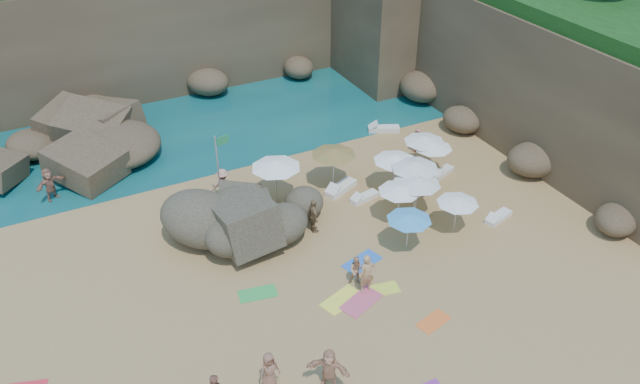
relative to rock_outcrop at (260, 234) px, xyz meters
name	(u,v)px	position (x,y,z in m)	size (l,w,h in m)	color
ground	(311,272)	(1.02, -3.66, 0.00)	(120.00, 120.00, 0.00)	tan
seawater	(149,55)	(1.02, 26.34, 0.00)	(120.00, 120.00, 0.00)	#0C4751
cliff_back	(184,21)	(3.02, 21.34, 4.00)	(44.00, 8.00, 8.00)	brown
cliff_right	(525,59)	(20.02, 4.34, 4.00)	(8.00, 30.00, 8.00)	brown
cliff_corner	(395,11)	(18.02, 16.34, 4.00)	(10.00, 12.00, 8.00)	brown
rock_promontory	(20,166)	(-9.98, 12.34, 0.00)	(12.00, 7.00, 2.00)	brown
rock_outcrop	(260,234)	(0.00, 0.00, 0.00)	(6.86, 5.14, 2.74)	brown
flag_pole	(220,161)	(-0.62, 3.47, 2.56)	(0.77, 0.25, 4.01)	silver
parasol_0	(395,158)	(8.03, 0.45, 2.02)	(2.33, 2.33, 2.20)	silver
parasol_1	(276,164)	(1.97, 2.32, 2.27)	(2.61, 2.61, 2.47)	silver
parasol_2	(433,145)	(10.80, 0.87, 1.88)	(2.16, 2.16, 2.04)	silver
parasol_3	(425,139)	(10.65, 1.50, 2.00)	(2.31, 2.31, 2.18)	silver
parasol_5	(400,188)	(6.76, -2.00, 1.89)	(2.17, 2.17, 2.06)	silver
parasol_6	(334,152)	(5.33, 2.32, 2.13)	(2.46, 2.46, 2.33)	silver
parasol_7	(418,181)	(7.82, -2.01, 2.02)	(2.33, 2.33, 2.21)	silver
parasol_8	(458,200)	(8.78, -4.04, 1.79)	(2.06, 2.06, 1.95)	silver
parasol_9	(417,180)	(7.84, -1.85, 2.00)	(2.30, 2.30, 2.18)	silver
parasol_10	(409,217)	(5.87, -4.18, 1.85)	(2.13, 2.13, 2.02)	silver
parasol_11	(415,165)	(8.40, -0.88, 2.18)	(2.51, 2.51, 2.38)	silver
lounger_0	(341,188)	(5.46, 1.66, 0.16)	(2.05, 0.68, 0.32)	white
lounger_1	(384,129)	(11.19, 6.49, 0.15)	(1.98, 0.66, 0.31)	white
lounger_2	(443,172)	(11.41, 0.52, 0.13)	(1.62, 0.54, 0.25)	silver
lounger_3	(365,197)	(6.19, 0.33, 0.13)	(1.65, 0.55, 0.26)	white
lounger_4	(406,190)	(8.56, -0.08, 0.13)	(1.63, 0.54, 0.25)	silver
lounger_5	(498,217)	(11.36, -4.32, 0.13)	(1.67, 0.56, 0.26)	white
towel_3	(258,293)	(-1.69, -3.91, 0.01)	(1.65, 0.83, 0.03)	green
towel_4	(342,300)	(1.41, -5.91, 0.02)	(1.86, 0.93, 0.03)	#FDFF43
towel_8	(362,262)	(3.45, -4.13, 0.02)	(1.87, 0.93, 0.03)	blue
towel_9	(361,302)	(2.09, -6.39, 0.02)	(1.93, 0.96, 0.03)	#D2516B
towel_10	(433,321)	(4.19, -8.76, 0.01)	(1.47, 0.74, 0.03)	orange
towel_12	(382,289)	(3.30, -6.14, 0.01)	(1.53, 0.76, 0.03)	#DCEA3D
person_stand_2	(223,185)	(-0.52, 3.65, 0.94)	(1.22, 0.50, 1.88)	tan
person_stand_3	(314,216)	(2.52, -0.96, 0.93)	(1.09, 0.45, 1.85)	olive
person_stand_4	(417,140)	(11.58, 3.40, 0.76)	(0.74, 0.40, 1.52)	tan
person_stand_5	(49,184)	(-8.67, 7.90, 0.93)	(1.72, 0.49, 1.85)	#A66C53
person_lie_2	(270,382)	(-3.14, -8.75, 0.22)	(0.80, 1.64, 0.44)	#8A5A45
person_lie_3	(329,381)	(-1.18, -9.68, 0.24)	(1.64, 1.77, 0.47)	tan
person_lie_4	(366,287)	(2.65, -5.90, 0.23)	(0.69, 1.89, 0.45)	tan
person_lie_5	(356,279)	(2.50, -5.26, 0.27)	(0.69, 1.42, 0.54)	tan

